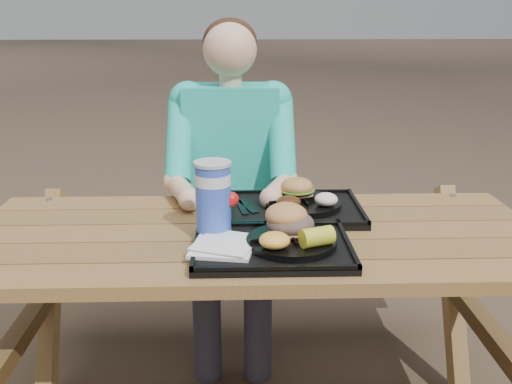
{
  "coord_description": "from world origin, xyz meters",
  "views": [
    {
      "loc": [
        -0.05,
        -1.67,
        1.41
      ],
      "look_at": [
        0.0,
        0.0,
        0.88
      ],
      "focal_mm": 40.0,
      "sensor_mm": 36.0,
      "label": 1
    }
  ],
  "objects": [
    {
      "name": "condiment_mustard",
      "position": [
        0.09,
        -0.04,
        0.78
      ],
      "size": [
        0.05,
        0.05,
        0.03
      ],
      "primitive_type": "cylinder",
      "color": "gold",
      "rests_on": "tray_near"
    },
    {
      "name": "diner",
      "position": [
        -0.08,
        0.61,
        0.64
      ],
      "size": [
        0.48,
        0.84,
        1.28
      ],
      "primitive_type": null,
      "color": "#19A9B0",
      "rests_on": "ground"
    },
    {
      "name": "picnic_table",
      "position": [
        0.0,
        0.0,
        0.38
      ],
      "size": [
        1.8,
        1.49,
        0.75
      ],
      "primitive_type": null,
      "color": "#999999",
      "rests_on": "ground"
    },
    {
      "name": "potato_salad",
      "position": [
        0.24,
        0.13,
        0.81
      ],
      "size": [
        0.08,
        0.08,
        0.04
      ],
      "primitive_type": "ellipsoid",
      "color": "white",
      "rests_on": "plate_far"
    },
    {
      "name": "cutlery_far",
      "position": [
        -0.02,
        0.17,
        0.77
      ],
      "size": [
        0.07,
        0.15,
        0.01
      ],
      "primitive_type": "cube",
      "rotation": [
        0.0,
        0.0,
        0.36
      ],
      "color": "black",
      "rests_on": "tray_far"
    },
    {
      "name": "napkin_stack",
      "position": [
        -0.1,
        -0.18,
        0.78
      ],
      "size": [
        0.2,
        0.2,
        0.02
      ],
      "primitive_type": "cube",
      "rotation": [
        0.0,
        0.0,
        -0.17
      ],
      "color": "white",
      "rests_on": "tray_near"
    },
    {
      "name": "soda_cup",
      "position": [
        -0.13,
        -0.06,
        0.88
      ],
      "size": [
        0.11,
        0.11,
        0.21
      ],
      "primitive_type": "cylinder",
      "color": "#183DBA",
      "rests_on": "tray_near"
    },
    {
      "name": "sandwich",
      "position": [
        0.1,
        -0.11,
        0.86
      ],
      "size": [
        0.13,
        0.13,
        0.14
      ],
      "primitive_type": null,
      "color": "#C77E46",
      "rests_on": "plate_near"
    },
    {
      "name": "tray_far",
      "position": [
        0.14,
        0.17,
        0.76
      ],
      "size": [
        0.45,
        0.35,
        0.02
      ],
      "primitive_type": "cube",
      "color": "black",
      "rests_on": "picnic_table"
    },
    {
      "name": "plate_far",
      "position": [
        0.17,
        0.18,
        0.78
      ],
      "size": [
        0.26,
        0.26,
        0.02
      ],
      "primitive_type": "cylinder",
      "color": "black",
      "rests_on": "tray_far"
    },
    {
      "name": "plate_near",
      "position": [
        0.1,
        -0.16,
        0.78
      ],
      "size": [
        0.26,
        0.26,
        0.02
      ],
      "primitive_type": "cylinder",
      "color": "black",
      "rests_on": "tray_near"
    },
    {
      "name": "condiment_bbq",
      "position": [
        0.05,
        -0.02,
        0.78
      ],
      "size": [
        0.05,
        0.05,
        0.03
      ],
      "primitive_type": "cylinder",
      "color": "black",
      "rests_on": "tray_near"
    },
    {
      "name": "mac_cheese",
      "position": [
        0.04,
        -0.22,
        0.81
      ],
      "size": [
        0.09,
        0.09,
        0.04
      ],
      "primitive_type": "ellipsoid",
      "color": "yellow",
      "rests_on": "plate_near"
    },
    {
      "name": "burger",
      "position": [
        0.15,
        0.23,
        0.84
      ],
      "size": [
        0.12,
        0.12,
        0.1
      ],
      "primitive_type": null,
      "color": "#BB7E42",
      "rests_on": "plate_far"
    },
    {
      "name": "corn_cob",
      "position": [
        0.16,
        -0.22,
        0.82
      ],
      "size": [
        0.12,
        0.12,
        0.05
      ],
      "primitive_type": null,
      "rotation": [
        0.0,
        0.0,
        0.37
      ],
      "color": "yellow",
      "rests_on": "plate_near"
    },
    {
      "name": "baked_beans",
      "position": [
        0.11,
        0.12,
        0.81
      ],
      "size": [
        0.08,
        0.08,
        0.04
      ],
      "primitive_type": "ellipsoid",
      "color": "#4A230E",
      "rests_on": "plate_far"
    },
    {
      "name": "tray_near",
      "position": [
        0.04,
        -0.15,
        0.76
      ],
      "size": [
        0.45,
        0.35,
        0.02
      ],
      "primitive_type": "cube",
      "color": "black",
      "rests_on": "picnic_table"
    }
  ]
}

